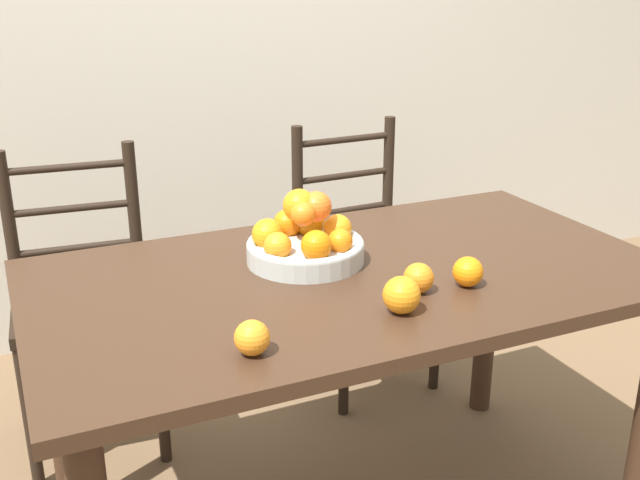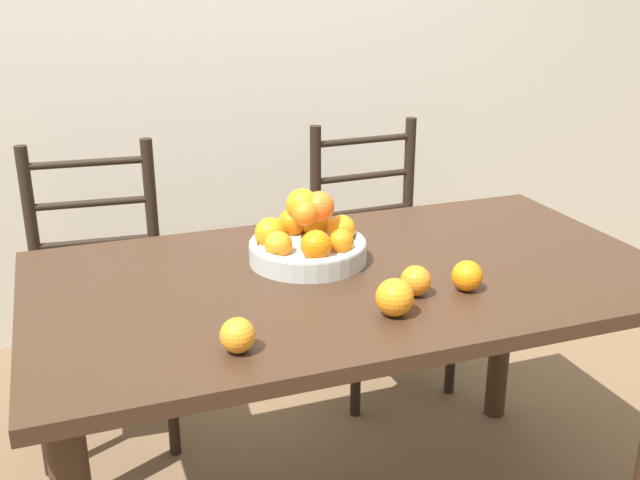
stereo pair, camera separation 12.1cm
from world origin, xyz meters
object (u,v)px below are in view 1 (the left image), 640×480
(chair_right, at_px, (362,258))
(orange_loose_1, at_px, (402,295))
(orange_loose_2, at_px, (419,278))
(chair_left, at_px, (84,305))
(fruit_bowl, at_px, (305,240))
(orange_loose_0, at_px, (468,272))
(orange_loose_3, at_px, (252,338))

(chair_right, bearing_deg, orange_loose_1, -115.50)
(orange_loose_2, bearing_deg, chair_left, 125.46)
(orange_loose_1, relative_size, orange_loose_2, 1.17)
(orange_loose_2, bearing_deg, chair_right, 70.03)
(orange_loose_1, height_order, chair_right, chair_right)
(orange_loose_2, bearing_deg, orange_loose_1, -139.18)
(fruit_bowl, relative_size, orange_loose_0, 4.17)
(orange_loose_2, relative_size, chair_left, 0.07)
(fruit_bowl, xyz_separation_m, chair_right, (0.49, 0.62, -0.35))
(chair_left, bearing_deg, orange_loose_0, -45.72)
(orange_loose_1, xyz_separation_m, chair_left, (-0.56, 0.99, -0.34))
(chair_left, bearing_deg, chair_right, 4.48)
(fruit_bowl, bearing_deg, chair_left, 128.10)
(orange_loose_1, distance_m, chair_left, 1.18)
(orange_loose_2, height_order, orange_loose_3, same)
(fruit_bowl, relative_size, orange_loose_3, 4.25)
(orange_loose_3, height_order, chair_left, chair_left)
(orange_loose_1, bearing_deg, orange_loose_3, -173.03)
(orange_loose_0, xyz_separation_m, orange_loose_2, (-0.12, 0.02, -0.00))
(orange_loose_0, relative_size, orange_loose_2, 1.01)
(orange_loose_3, relative_size, chair_right, 0.07)
(fruit_bowl, bearing_deg, orange_loose_1, -79.13)
(orange_loose_3, distance_m, chair_right, 1.33)
(fruit_bowl, height_order, chair_right, fruit_bowl)
(fruit_bowl, height_order, orange_loose_2, fruit_bowl)
(orange_loose_0, xyz_separation_m, orange_loose_3, (-0.57, -0.10, -0.00))
(chair_left, relative_size, chair_right, 1.00)
(orange_loose_2, bearing_deg, orange_loose_3, -164.80)
(orange_loose_3, relative_size, chair_left, 0.07)
(orange_loose_1, bearing_deg, chair_left, 119.51)
(fruit_bowl, xyz_separation_m, orange_loose_1, (0.07, -0.36, -0.01))
(chair_right, bearing_deg, fruit_bowl, -130.60)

